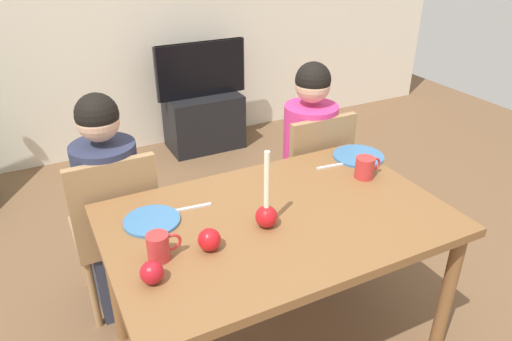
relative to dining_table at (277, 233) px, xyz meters
The scene contains 16 objects.
dining_table is the anchor object (origin of this frame).
chair_left 0.84m from the dining_table, 132.81° to the left, with size 0.40×0.40×0.90m.
chair_right 0.84m from the dining_table, 47.14° to the left, with size 0.40×0.40×0.90m.
person_left_child 0.86m from the dining_table, 131.33° to the left, with size 0.30×0.30×1.17m.
person_right_child 0.86m from the dining_table, 48.62° to the left, with size 0.30×0.30×1.17m.
tv_stand 2.40m from the dining_table, 76.75° to the left, with size 0.64×0.40×0.48m, color black.
tv 2.36m from the dining_table, 76.76° to the left, with size 0.79×0.05×0.46m.
candle_centerpiece 0.17m from the dining_table, 152.16° to the right, with size 0.09×0.09×0.33m.
plate_left 0.52m from the dining_table, 157.77° to the left, with size 0.23×0.23×0.01m, color teal.
plate_right 0.71m from the dining_table, 24.86° to the left, with size 0.26×0.26×0.01m, color teal.
mug_left 0.53m from the dining_table, behind, with size 0.13×0.08×0.10m.
mug_right 0.56m from the dining_table, 11.82° to the left, with size 0.14×0.09×0.10m.
fork_left 0.38m from the dining_table, 144.01° to the left, with size 0.18×0.01×0.01m, color silver.
fork_right 0.54m from the dining_table, 30.03° to the left, with size 0.18×0.01×0.01m, color silver.
apple_near_candle 0.61m from the dining_table, 164.39° to the right, with size 0.08×0.08×0.08m, color #AC141E.
apple_by_left_plate 0.36m from the dining_table, 166.77° to the right, with size 0.09×0.09×0.09m, color red.
Camera 1 is at (-0.82, -1.43, 1.84)m, focal length 33.49 mm.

